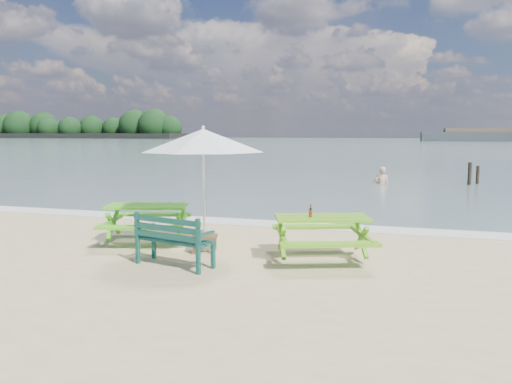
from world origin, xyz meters
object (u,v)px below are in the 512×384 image
(picnic_table_left, at_px, (147,224))
(picnic_table_right, at_px, (322,239))
(side_table, at_px, (205,243))
(swimmer, at_px, (381,187))
(beer_bottle, at_px, (310,213))
(park_bench, at_px, (175,250))
(patio_umbrella, at_px, (203,140))

(picnic_table_left, height_order, picnic_table_right, picnic_table_right)
(picnic_table_right, bearing_deg, side_table, -178.43)
(picnic_table_left, height_order, swimmer, picnic_table_left)
(beer_bottle, bearing_deg, park_bench, -154.27)
(park_bench, bearing_deg, swimmer, 79.77)
(park_bench, bearing_deg, beer_bottle, 25.73)
(picnic_table_right, relative_size, park_bench, 1.53)
(park_bench, height_order, beer_bottle, beer_bottle)
(picnic_table_left, bearing_deg, picnic_table_right, -6.04)
(park_bench, relative_size, side_table, 2.52)
(patio_umbrella, distance_m, beer_bottle, 2.45)
(beer_bottle, relative_size, swimmer, 0.13)
(picnic_table_right, height_order, beer_bottle, beer_bottle)
(picnic_table_right, distance_m, swimmer, 14.13)
(side_table, relative_size, swimmer, 0.33)
(beer_bottle, bearing_deg, side_table, 178.21)
(patio_umbrella, height_order, beer_bottle, patio_umbrella)
(picnic_table_right, height_order, side_table, picnic_table_right)
(side_table, bearing_deg, picnic_table_left, 162.93)
(picnic_table_left, relative_size, side_table, 3.67)
(picnic_table_left, height_order, park_bench, park_bench)
(picnic_table_left, xyz_separation_m, picnic_table_right, (3.78, -0.40, 0.00))
(park_bench, distance_m, swimmer, 15.54)
(beer_bottle, xyz_separation_m, swimmer, (0.58, 14.24, -1.03))
(beer_bottle, distance_m, swimmer, 14.29)
(side_table, distance_m, patio_umbrella, 1.99)
(picnic_table_left, relative_size, beer_bottle, 9.42)
(picnic_table_right, relative_size, swimmer, 1.27)
(swimmer, bearing_deg, beer_bottle, -92.35)
(picnic_table_right, distance_m, beer_bottle, 0.54)
(picnic_table_left, bearing_deg, beer_bottle, -8.36)
(picnic_table_left, bearing_deg, swimmer, 73.07)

